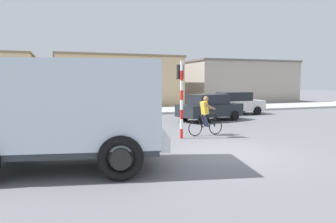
{
  "coord_description": "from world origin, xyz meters",
  "views": [
    {
      "loc": [
        -5.2,
        -8.68,
        2.37
      ],
      "look_at": [
        -1.19,
        2.5,
        1.2
      ],
      "focal_mm": 32.91,
      "sensor_mm": 36.0,
      "label": 1
    }
  ],
  "objects_px": {
    "truck_foreground": "(61,108)",
    "cyclist": "(205,116)",
    "car_red_near": "(209,107)",
    "car_white_mid": "(235,103)",
    "pedestrian_near_kerb": "(80,107)",
    "traffic_light_pole": "(181,89)"
  },
  "relations": [
    {
      "from": "traffic_light_pole",
      "to": "car_red_near",
      "type": "relative_size",
      "value": 0.74
    },
    {
      "from": "cyclist",
      "to": "pedestrian_near_kerb",
      "type": "bearing_deg",
      "value": 126.14
    },
    {
      "from": "traffic_light_pole",
      "to": "car_white_mid",
      "type": "bearing_deg",
      "value": 45.37
    },
    {
      "from": "traffic_light_pole",
      "to": "car_white_mid",
      "type": "relative_size",
      "value": 0.78
    },
    {
      "from": "pedestrian_near_kerb",
      "to": "traffic_light_pole",
      "type": "bearing_deg",
      "value": -62.52
    },
    {
      "from": "cyclist",
      "to": "car_red_near",
      "type": "xyz_separation_m",
      "value": [
        2.49,
        4.44,
        -0.05
      ]
    },
    {
      "from": "truck_foreground",
      "to": "car_red_near",
      "type": "xyz_separation_m",
      "value": [
        8.48,
        7.82,
        -0.85
      ]
    },
    {
      "from": "truck_foreground",
      "to": "traffic_light_pole",
      "type": "xyz_separation_m",
      "value": [
        4.72,
        3.12,
        0.4
      ]
    },
    {
      "from": "car_white_mid",
      "to": "truck_foreground",
      "type": "bearing_deg",
      "value": -138.88
    },
    {
      "from": "car_red_near",
      "to": "cyclist",
      "type": "bearing_deg",
      "value": -119.24
    },
    {
      "from": "truck_foreground",
      "to": "car_red_near",
      "type": "distance_m",
      "value": 11.57
    },
    {
      "from": "truck_foreground",
      "to": "pedestrian_near_kerb",
      "type": "xyz_separation_m",
      "value": [
        1.12,
        10.05,
        -0.82
      ]
    },
    {
      "from": "car_white_mid",
      "to": "cyclist",
      "type": "bearing_deg",
      "value": -130.04
    },
    {
      "from": "cyclist",
      "to": "car_red_near",
      "type": "height_order",
      "value": "cyclist"
    },
    {
      "from": "traffic_light_pole",
      "to": "car_white_mid",
      "type": "xyz_separation_m",
      "value": [
        7.12,
        7.22,
        -1.25
      ]
    },
    {
      "from": "cyclist",
      "to": "car_red_near",
      "type": "bearing_deg",
      "value": 60.76
    },
    {
      "from": "cyclist",
      "to": "car_red_near",
      "type": "relative_size",
      "value": 0.4
    },
    {
      "from": "truck_foreground",
      "to": "cyclist",
      "type": "relative_size",
      "value": 3.37
    },
    {
      "from": "cyclist",
      "to": "car_white_mid",
      "type": "distance_m",
      "value": 9.1
    },
    {
      "from": "cyclist",
      "to": "traffic_light_pole",
      "type": "relative_size",
      "value": 0.54
    },
    {
      "from": "car_red_near",
      "to": "car_white_mid",
      "type": "height_order",
      "value": "same"
    },
    {
      "from": "truck_foreground",
      "to": "pedestrian_near_kerb",
      "type": "relative_size",
      "value": 3.59
    }
  ]
}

